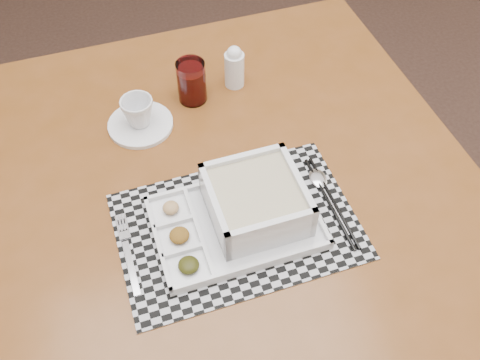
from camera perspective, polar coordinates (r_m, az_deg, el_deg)
The scene contains 11 objects.
floor at distance 2.08m, azimuth 5.20°, elevation -4.47°, with size 5.00×5.00×0.00m, color black.
dining_table at distance 1.20m, azimuth -2.40°, elevation -2.96°, with size 1.17×1.17×0.83m.
placemat at distance 1.06m, azimuth -0.31°, elevation -4.93°, with size 0.47×0.31×0.00m, color #A2A1A8.
serving_tray at distance 1.04m, azimuth 1.00°, elevation -2.97°, with size 0.33×0.24×0.09m.
fork at distance 1.05m, azimuth -11.82°, elevation -7.44°, with size 0.03×0.19×0.00m.
spoon at distance 1.13m, azimuth 8.59°, elevation -0.32°, with size 0.04×0.18×0.01m.
chopsticks at distance 1.11m, azimuth 9.70°, elevation -2.31°, with size 0.03×0.24×0.01m.
saucer at distance 1.26m, azimuth -10.56°, elevation 5.85°, with size 0.15×0.15×0.01m, color silver.
cup at distance 1.23m, azimuth -10.82°, elevation 7.14°, with size 0.07×0.07×0.07m, color silver.
juice_glass at distance 1.28m, azimuth -5.17°, elevation 10.27°, with size 0.07×0.07×0.11m.
creamer_bottle at distance 1.31m, azimuth -0.61°, elevation 11.98°, with size 0.05×0.05×0.11m.
Camera 1 is at (-0.48, -1.08, 1.71)m, focal length 40.00 mm.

